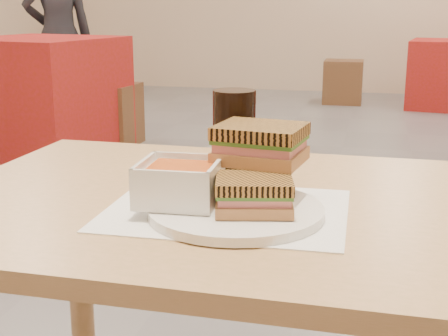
% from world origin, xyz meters
% --- Properties ---
extents(main_table, '(1.21, 0.71, 0.75)m').
position_xyz_m(main_table, '(0.11, -1.93, 0.64)').
color(main_table, tan).
rests_on(main_table, ground).
extents(tray_liner, '(0.37, 0.29, 0.00)m').
position_xyz_m(tray_liner, '(0.01, -1.99, 0.75)').
color(tray_liner, white).
rests_on(tray_liner, main_table).
extents(plate, '(0.26, 0.26, 0.01)m').
position_xyz_m(plate, '(0.03, -2.02, 0.76)').
color(plate, white).
rests_on(plate, tray_liner).
extents(soup_bowl, '(0.12, 0.12, 0.06)m').
position_xyz_m(soup_bowl, '(-0.06, -2.01, 0.79)').
color(soup_bowl, white).
rests_on(soup_bowl, plate).
extents(panini_lower, '(0.13, 0.11, 0.05)m').
position_xyz_m(panini_lower, '(0.06, -2.03, 0.79)').
color(panini_lower, '#B1804D').
rests_on(panini_lower, plate).
extents(panini_upper, '(0.15, 0.13, 0.06)m').
position_xyz_m(panini_upper, '(0.05, -1.94, 0.85)').
color(panini_upper, '#B1804D').
rests_on(panini_upper, panini_lower).
extents(cola_glass, '(0.08, 0.08, 0.16)m').
position_xyz_m(cola_glass, '(-0.02, -1.82, 0.83)').
color(cola_glass, black).
rests_on(cola_glass, main_table).
extents(bg_table_0, '(1.09, 1.09, 0.82)m').
position_xyz_m(bg_table_0, '(-2.08, 1.19, 0.41)').
color(bg_table_0, '#A51921').
rests_on(bg_table_0, ground).
extents(bg_chair_0r, '(0.43, 0.43, 0.47)m').
position_xyz_m(bg_chair_0r, '(-1.75, 1.55, 0.23)').
color(bg_chair_0r, brown).
rests_on(bg_chair_0r, ground).
extents(bg_chair_2l, '(0.41, 0.41, 0.46)m').
position_xyz_m(bg_chair_2l, '(-0.13, 4.10, 0.23)').
color(bg_chair_2l, brown).
rests_on(bg_chair_2l, ground).
extents(patron_a, '(0.69, 0.65, 1.58)m').
position_xyz_m(patron_a, '(-2.43, 2.14, 0.79)').
color(patron_a, black).
rests_on(patron_a, ground).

